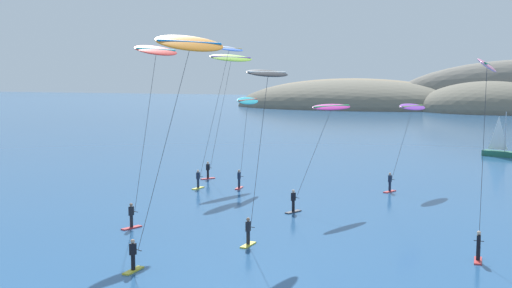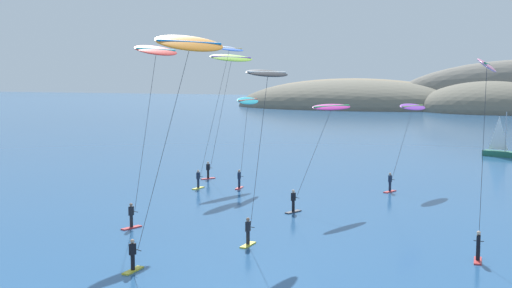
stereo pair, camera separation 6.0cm
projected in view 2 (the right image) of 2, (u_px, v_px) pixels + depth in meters
headland_island at (433, 109)px, 199.40m from camera, size 139.66×49.96×30.36m
sailboat_near at (505, 152)px, 80.38m from camera, size 5.84×3.16×5.70m
kitesurfer_pink at (486, 79)px, 35.96m from camera, size 1.20×6.02×11.18m
kitesurfer_magenta at (328, 116)px, 50.19m from camera, size 3.41×7.71×7.98m
kitesurfer_black at (266, 86)px, 39.88m from camera, size 1.40×6.75×10.60m
kitesurfer_red at (154, 65)px, 44.04m from camera, size 1.92×6.07×12.32m
kitesurfer_blue at (227, 58)px, 61.55m from camera, size 1.74×9.43×13.09m
kitesurfer_lime at (230, 64)px, 64.86m from camera, size 3.25×7.57×12.41m
kitesurfer_purple at (411, 113)px, 58.62m from camera, size 2.94×7.37×7.66m
kitesurfer_cyan at (247, 108)px, 59.28m from camera, size 1.39×5.84×8.25m
kitesurfer_orange at (187, 58)px, 35.37m from camera, size 2.90×7.69×12.48m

